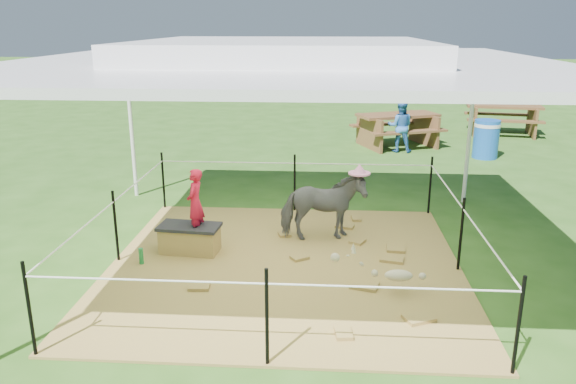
# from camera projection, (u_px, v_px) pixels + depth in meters

# --- Properties ---
(ground) EXTENTS (90.00, 90.00, 0.00)m
(ground) POSITION_uv_depth(u_px,v_px,m) (285.00, 266.00, 7.43)
(ground) COLOR #2D5919
(ground) RESTS_ON ground
(hay_patch) EXTENTS (4.60, 4.60, 0.03)m
(hay_patch) POSITION_uv_depth(u_px,v_px,m) (285.00, 265.00, 7.42)
(hay_patch) COLOR brown
(hay_patch) RESTS_ON ground
(canopy_tent) EXTENTS (6.30, 6.30, 2.90)m
(canopy_tent) POSITION_uv_depth(u_px,v_px,m) (285.00, 58.00, 6.65)
(canopy_tent) COLOR silver
(canopy_tent) RESTS_ON ground
(rope_fence) EXTENTS (4.54, 4.54, 1.00)m
(rope_fence) POSITION_uv_depth(u_px,v_px,m) (285.00, 221.00, 7.24)
(rope_fence) COLOR black
(rope_fence) RESTS_ON ground
(straw_bale) EXTENTS (0.82, 0.47, 0.35)m
(straw_bale) POSITION_uv_depth(u_px,v_px,m) (190.00, 240.00, 7.78)
(straw_bale) COLOR olive
(straw_bale) RESTS_ON hay_patch
(dark_cloth) EXTENTS (0.88, 0.52, 0.04)m
(dark_cloth) POSITION_uv_depth(u_px,v_px,m) (189.00, 227.00, 7.73)
(dark_cloth) COLOR black
(dark_cloth) RESTS_ON straw_bale
(woman) EXTENTS (0.26, 0.36, 0.94)m
(woman) POSITION_uv_depth(u_px,v_px,m) (195.00, 196.00, 7.59)
(woman) COLOR red
(woman) RESTS_ON straw_bale
(green_bottle) EXTENTS (0.07, 0.07, 0.22)m
(green_bottle) POSITION_uv_depth(u_px,v_px,m) (141.00, 256.00, 7.41)
(green_bottle) COLOR #1C7F37
(green_bottle) RESTS_ON hay_patch
(pony) EXTENTS (1.28, 0.76, 1.01)m
(pony) POSITION_uv_depth(u_px,v_px,m) (323.00, 207.00, 8.12)
(pony) COLOR #46464A
(pony) RESTS_ON hay_patch
(pink_hat) EXTENTS (0.31, 0.31, 0.15)m
(pink_hat) POSITION_uv_depth(u_px,v_px,m) (323.00, 168.00, 7.95)
(pink_hat) COLOR pink
(pink_hat) RESTS_ON pony
(foal) EXTENTS (0.90, 0.51, 0.50)m
(foal) POSITION_uv_depth(u_px,v_px,m) (399.00, 273.00, 6.58)
(foal) COLOR #C6B190
(foal) RESTS_ON hay_patch
(trash_barrel) EXTENTS (0.67, 0.67, 0.91)m
(trash_barrel) POSITION_uv_depth(u_px,v_px,m) (486.00, 139.00, 13.25)
(trash_barrel) COLOR blue
(trash_barrel) RESTS_ON ground
(picnic_table_near) EXTENTS (2.44, 2.12, 0.85)m
(picnic_table_near) POSITION_uv_depth(u_px,v_px,m) (397.00, 130.00, 14.50)
(picnic_table_near) COLOR #52331C
(picnic_table_near) RESTS_ON ground
(picnic_table_far) EXTENTS (2.26, 1.79, 0.85)m
(picnic_table_far) POSITION_uv_depth(u_px,v_px,m) (502.00, 120.00, 16.08)
(picnic_table_far) COLOR brown
(picnic_table_far) RESTS_ON ground
(distant_person) EXTENTS (0.67, 0.55, 1.28)m
(distant_person) POSITION_uv_depth(u_px,v_px,m) (400.00, 126.00, 13.83)
(distant_person) COLOR #3471C4
(distant_person) RESTS_ON ground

